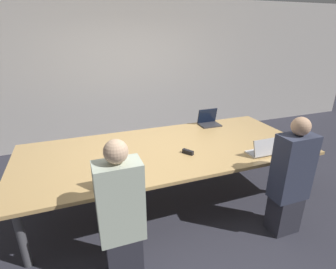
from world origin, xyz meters
TOP-DOWN VIEW (x-y plane):
  - ground_plane at (0.00, 0.00)m, footprint 24.00×24.00m
  - curtain_wall at (0.00, 2.33)m, footprint 12.00×0.06m
  - conference_table at (0.00, 0.00)m, footprint 3.76×1.61m
  - laptop_far_right at (0.98, 0.64)m, footprint 0.33×0.25m
  - laptop_near_right at (1.05, -0.60)m, footprint 0.31×0.22m
  - person_near_right at (1.06, -1.09)m, footprint 0.40×0.24m
  - laptop_near_left at (-0.80, -0.64)m, footprint 0.34×0.25m
  - person_near_left at (-0.80, -1.04)m, footprint 0.40×0.24m
  - stapler at (0.20, -0.25)m, footprint 0.12×0.15m

SIDE VIEW (x-z plane):
  - ground_plane at x=0.00m, z-range 0.00..0.00m
  - person_near_right at x=1.06m, z-range -0.02..1.37m
  - person_near_left at x=-0.80m, z-range -0.02..1.38m
  - conference_table at x=0.00m, z-range 0.33..1.08m
  - stapler at x=0.20m, z-range 0.75..0.80m
  - laptop_near_right at x=1.05m, z-range 0.70..0.92m
  - laptop_near_left at x=-0.80m, z-range 0.70..0.94m
  - laptop_far_right at x=0.98m, z-range 0.69..0.95m
  - curtain_wall at x=0.00m, z-range 0.00..2.80m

